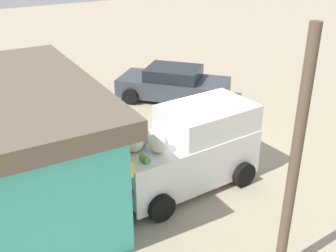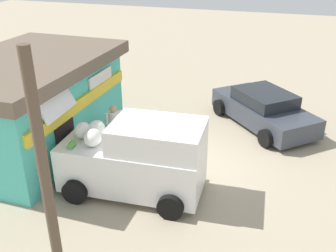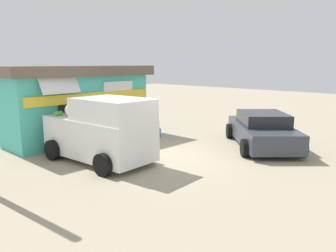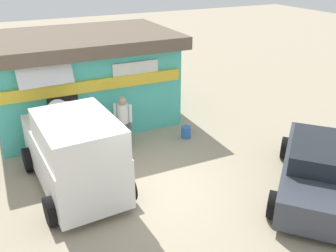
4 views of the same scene
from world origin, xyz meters
The scene contains 8 objects.
ground_plane centered at (0.00, 0.00, 0.00)m, with size 60.00×60.00×0.00m, color tan.
storefront_bar centered at (-0.29, 5.14, 1.59)m, with size 6.38×4.27×3.09m.
delivery_van centered at (-1.63, 0.97, 1.06)m, with size 2.25×4.41×3.05m.
parked_sedan centered at (3.85, -1.92, 0.63)m, with size 4.43×4.30×1.33m.
vendor_standing centered at (0.22, 2.49, 0.96)m, with size 0.48×0.47×1.66m.
customer_bending centered at (-1.50, 2.42, 0.79)m, with size 0.73×0.72×1.27m.
unloaded_banana_pile centered at (-1.79, 3.70, 0.22)m, with size 0.92×0.90×0.48m.
paint_bucket centered at (2.27, 2.24, 0.19)m, with size 0.32×0.32×0.39m, color blue.
Camera 3 is at (-7.96, -7.88, 3.20)m, focal length 35.80 mm.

